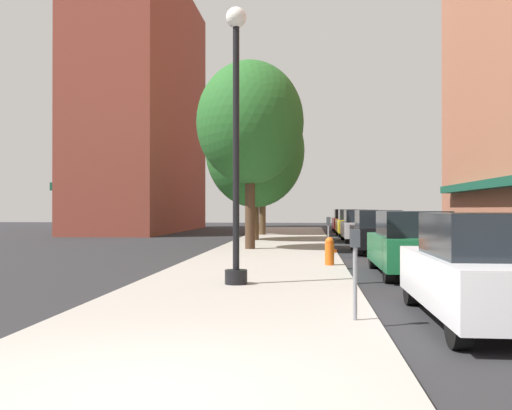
{
  "coord_description": "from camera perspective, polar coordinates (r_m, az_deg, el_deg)",
  "views": [
    {
      "loc": [
        1.4,
        -4.78,
        1.73
      ],
      "look_at": [
        -1.14,
        22.13,
        1.89
      ],
      "focal_mm": 39.87,
      "sensor_mm": 36.0,
      "label": 1
    }
  ],
  "objects": [
    {
      "name": "tree_mid",
      "position": [
        34.96,
        0.65,
        3.9
      ],
      "size": [
        3.78,
        3.78,
        6.38
      ],
      "color": "#4C3823",
      "rests_on": "sidewalk_slab"
    },
    {
      "name": "sidewalk_slab",
      "position": [
        23.88,
        2.02,
        -4.34
      ],
      "size": [
        4.8,
        50.0,
        0.12
      ],
      "primitive_type": "cube",
      "color": "gray",
      "rests_on": "ground"
    },
    {
      "name": "car_black",
      "position": [
        22.44,
        12.06,
        -2.68
      ],
      "size": [
        1.8,
        4.3,
        1.66
      ],
      "rotation": [
        0.0,
        0.0,
        -0.0
      ],
      "color": "black",
      "rests_on": "ground"
    },
    {
      "name": "ground_plane",
      "position": [
        22.99,
        11.91,
        -4.64
      ],
      "size": [
        90.0,
        90.0,
        0.0
      ],
      "primitive_type": "plane",
      "color": "#232326"
    },
    {
      "name": "car_green",
      "position": [
        15.15,
        15.31,
        -3.81
      ],
      "size": [
        1.8,
        4.3,
        1.66
      ],
      "rotation": [
        0.0,
        0.0,
        0.03
      ],
      "color": "black",
      "rests_on": "ground"
    },
    {
      "name": "parking_meter_far",
      "position": [
        8.34,
        9.91,
        -5.7
      ],
      "size": [
        0.14,
        0.09,
        1.31
      ],
      "color": "slate",
      "rests_on": "sidewalk_slab"
    },
    {
      "name": "car_yellow",
      "position": [
        35.58,
        9.58,
        -1.81
      ],
      "size": [
        1.8,
        4.3,
        1.66
      ],
      "rotation": [
        0.0,
        0.0,
        0.01
      ],
      "color": "black",
      "rests_on": "ground"
    },
    {
      "name": "tree_far",
      "position": [
        22.85,
        -0.6,
        8.25
      ],
      "size": [
        4.27,
        4.27,
        7.5
      ],
      "color": "#422D1E",
      "rests_on": "sidewalk_slab"
    },
    {
      "name": "car_silver",
      "position": [
        29.71,
        10.42,
        -2.1
      ],
      "size": [
        1.8,
        4.3,
        1.66
      ],
      "rotation": [
        0.0,
        0.0,
        -0.02
      ],
      "color": "black",
      "rests_on": "ground"
    },
    {
      "name": "fire_hydrant",
      "position": [
        16.27,
        7.4,
        -4.6
      ],
      "size": [
        0.33,
        0.26,
        0.79
      ],
      "color": "#E05614",
      "rests_on": "sidewalk_slab"
    },
    {
      "name": "car_white",
      "position": [
        9.17,
        21.99,
        -6.08
      ],
      "size": [
        1.8,
        4.3,
        1.66
      ],
      "rotation": [
        0.0,
        0.0,
        -0.02
      ],
      "color": "black",
      "rests_on": "ground"
    },
    {
      "name": "car_red",
      "position": [
        41.93,
        8.95,
        -1.59
      ],
      "size": [
        1.8,
        4.3,
        1.66
      ],
      "rotation": [
        0.0,
        0.0,
        -0.0
      ],
      "color": "black",
      "rests_on": "ground"
    },
    {
      "name": "tree_near",
      "position": [
        29.03,
        -0.1,
        5.47
      ],
      "size": [
        5.04,
        5.04,
        7.45
      ],
      "color": "#4C3823",
      "rests_on": "sidewalk_slab"
    },
    {
      "name": "lamppost",
      "position": [
        12.16,
        -2.01,
        6.62
      ],
      "size": [
        0.48,
        0.48,
        5.9
      ],
      "color": "black",
      "rests_on": "sidewalk_slab"
    },
    {
      "name": "parking_meter_near",
      "position": [
        19.74,
        7.29,
        -2.6
      ],
      "size": [
        0.14,
        0.09,
        1.31
      ],
      "color": "slate",
      "rests_on": "sidewalk_slab"
    },
    {
      "name": "building_far_background",
      "position": [
        44.23,
        -11.15,
        9.5
      ],
      "size": [
        6.8,
        18.0,
        18.59
      ],
      "color": "brown",
      "rests_on": "ground"
    }
  ]
}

